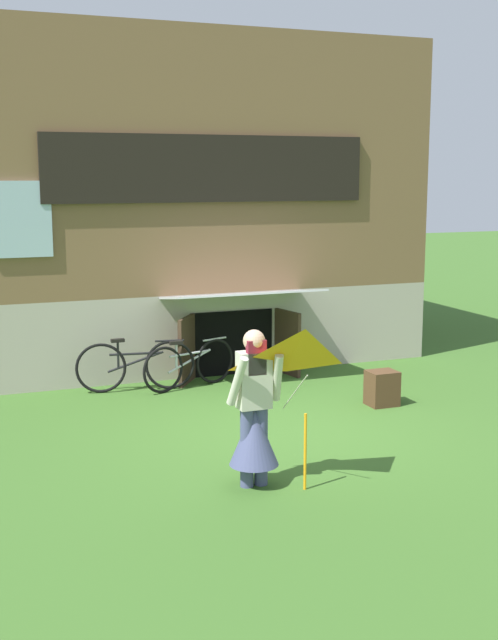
# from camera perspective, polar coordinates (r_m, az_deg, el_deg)

# --- Properties ---
(ground_plane) EXTENTS (60.00, 60.00, 0.00)m
(ground_plane) POSITION_cam_1_polar(r_m,az_deg,el_deg) (10.91, 2.48, -7.33)
(ground_plane) COLOR #386023
(log_house) EXTENTS (7.96, 6.20, 5.47)m
(log_house) POSITION_cam_1_polar(r_m,az_deg,el_deg) (15.66, -5.70, 8.06)
(log_house) COLOR #ADA393
(log_house) RESTS_ON ground_plane
(person) EXTENTS (0.61, 0.53, 1.67)m
(person) POSITION_cam_1_polar(r_m,az_deg,el_deg) (8.76, 0.35, -6.88)
(person) COLOR #474C75
(person) RESTS_ON ground_plane
(kite) EXTENTS (0.96, 0.98, 1.63)m
(kite) POSITION_cam_1_polar(r_m,az_deg,el_deg) (8.23, 3.83, -3.46)
(kite) COLOR orange
(kite) RESTS_ON ground_plane
(bicycle_silver) EXTENTS (1.60, 0.56, 0.76)m
(bicycle_silver) POSITION_cam_1_polar(r_m,az_deg,el_deg) (12.81, -4.08, -3.02)
(bicycle_silver) COLOR black
(bicycle_silver) RESTS_ON ground_plane
(bicycle_black) EXTENTS (1.77, 0.32, 0.81)m
(bicycle_black) POSITION_cam_1_polar(r_m,az_deg,el_deg) (12.71, -7.73, -3.08)
(bicycle_black) COLOR black
(bicycle_black) RESTS_ON ground_plane
(wooden_crate) EXTENTS (0.41, 0.35, 0.50)m
(wooden_crate) POSITION_cam_1_polar(r_m,az_deg,el_deg) (12.01, 9.04, -4.60)
(wooden_crate) COLOR #4C331E
(wooden_crate) RESTS_ON ground_plane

